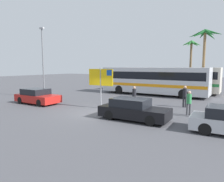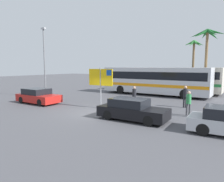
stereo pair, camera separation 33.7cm
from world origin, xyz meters
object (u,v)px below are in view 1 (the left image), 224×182
bus_front_coach (153,80)px  pedestrian_near_sign (134,95)px  car_black (133,110)px  bus_rear_coach (168,78)px  pedestrian_by_bus (185,95)px  car_red (37,96)px  ferry_sign (101,79)px  pedestrian_crossing_lot (189,101)px

bus_front_coach → pedestrian_near_sign: 7.97m
bus_front_coach → car_black: 11.92m
bus_front_coach → bus_rear_coach: bearing=79.4°
pedestrian_by_bus → car_red: bearing=-62.7°
bus_rear_coach → ferry_sign: bearing=-95.3°
ferry_sign → pedestrian_near_sign: (2.01, 1.77, -1.32)m
pedestrian_by_bus → bus_front_coach: bearing=-135.9°
bus_rear_coach → ferry_sign: ferry_sign is taller
bus_front_coach → pedestrian_near_sign: (1.46, -7.79, -0.78)m
ferry_sign → car_red: ferry_sign is taller
pedestrian_crossing_lot → bus_rear_coach: bearing=-178.2°
car_black → bus_rear_coach: bearing=98.1°
car_black → ferry_sign: bearing=151.9°
bus_rear_coach → ferry_sign: (-1.21, -13.09, 0.54)m
car_red → bus_rear_coach: bearing=63.1°
bus_rear_coach → pedestrian_by_bus: bus_rear_coach is taller
ferry_sign → pedestrian_by_bus: (5.49, 3.89, -1.29)m
pedestrian_crossing_lot → car_black: bearing=-62.7°
bus_front_coach → pedestrian_by_bus: bearing=-48.9°
ferry_sign → pedestrian_crossing_lot: bearing=8.9°
bus_rear_coach → car_red: bearing=-116.8°
bus_rear_coach → pedestrian_crossing_lot: 13.00m
bus_rear_coach → ferry_sign: 13.16m
ferry_sign → pedestrian_by_bus: size_ratio=1.83×
pedestrian_by_bus → pedestrian_near_sign: (-3.48, -2.12, -0.03)m
bus_rear_coach → ferry_sign: size_ratio=3.83×
bus_front_coach → pedestrian_crossing_lot: size_ratio=7.38×
ferry_sign → pedestrian_by_bus: ferry_sign is taller
ferry_sign → pedestrian_crossing_lot: ferry_sign is taller
bus_front_coach → pedestrian_near_sign: bus_front_coach is taller
bus_front_coach → pedestrian_crossing_lot: (5.84, -8.38, -0.81)m
car_red → pedestrian_by_bus: size_ratio=2.37×
car_red → bus_front_coach: bearing=58.6°
ferry_sign → car_black: bearing=-28.2°
pedestrian_near_sign → bus_front_coach: bearing=57.1°
car_red → car_black: size_ratio=0.96×
car_black → pedestrian_near_sign: bearing=113.8°
pedestrian_crossing_lot → pedestrian_by_bus: pedestrian_by_bus is taller
car_red → pedestrian_near_sign: size_ratio=2.44×
car_black → pedestrian_by_bus: size_ratio=2.48×
bus_front_coach → pedestrian_by_bus: 7.56m
car_red → car_black: same height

